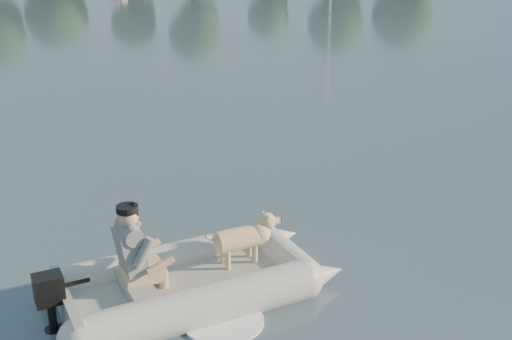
{
  "coord_description": "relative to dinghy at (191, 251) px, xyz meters",
  "views": [
    {
      "loc": [
        -1.02,
        -5.98,
        3.79
      ],
      "look_at": [
        0.3,
        1.9,
        0.75
      ],
      "focal_mm": 45.0,
      "sensor_mm": 36.0,
      "label": 1
    }
  ],
  "objects": [
    {
      "name": "dog",
      "position": [
        0.54,
        0.22,
        -0.06
      ],
      "size": [
        0.89,
        0.54,
        0.56
      ],
      "primitive_type": null,
      "rotation": [
        0.0,
        0.0,
        0.3
      ],
      "color": "tan",
      "rests_on": "dinghy"
    },
    {
      "name": "dinghy",
      "position": [
        0.0,
        0.0,
        0.0
      ],
      "size": [
        5.22,
        4.54,
        1.26
      ],
      "primitive_type": null,
      "rotation": [
        0.0,
        0.0,
        0.3
      ],
      "color": "#A8A8A3",
      "rests_on": "water"
    },
    {
      "name": "water",
      "position": [
        0.7,
        -0.18,
        -0.53
      ],
      "size": [
        160.0,
        160.0,
        0.0
      ],
      "primitive_type": "plane",
      "color": "slate",
      "rests_on": "ground"
    },
    {
      "name": "man",
      "position": [
        -0.62,
        -0.14,
        0.17
      ],
      "size": [
        0.79,
        0.73,
        0.97
      ],
      "primitive_type": null,
      "rotation": [
        0.0,
        0.0,
        0.3
      ],
      "color": "slate",
      "rests_on": "dinghy"
    },
    {
      "name": "outboard_motor",
      "position": [
        -1.43,
        -0.45,
        -0.25
      ],
      "size": [
        0.44,
        0.36,
        0.71
      ],
      "primitive_type": null,
      "rotation": [
        0.0,
        0.0,
        0.3
      ],
      "color": "black",
      "rests_on": "dinghy"
    }
  ]
}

